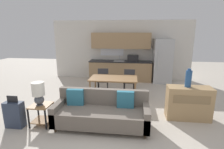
{
  "coord_description": "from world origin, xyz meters",
  "views": [
    {
      "loc": [
        0.59,
        -3.54,
        2.21
      ],
      "look_at": [
        -0.04,
        1.5,
        0.95
      ],
      "focal_mm": 28.0,
      "sensor_mm": 36.0,
      "label": 1
    }
  ],
  "objects_px": {
    "couch": "(102,112)",
    "dining_table": "(114,79)",
    "table_lamp": "(38,92)",
    "dining_chair_far_left": "(103,79)",
    "side_table": "(41,111)",
    "dining_chair_far_right": "(129,80)",
    "refrigerator": "(162,61)",
    "vase": "(188,78)",
    "suitcase": "(15,114)",
    "credenza": "(188,103)"
  },
  "relations": [
    {
      "from": "dining_table",
      "to": "refrigerator",
      "type": "bearing_deg",
      "value": 50.78
    },
    {
      "from": "dining_table",
      "to": "dining_chair_far_left",
      "type": "relative_size",
      "value": 1.81
    },
    {
      "from": "credenza",
      "to": "dining_chair_far_left",
      "type": "bearing_deg",
      "value": 143.59
    },
    {
      "from": "dining_table",
      "to": "couch",
      "type": "relative_size",
      "value": 0.69
    },
    {
      "from": "dining_table",
      "to": "side_table",
      "type": "distance_m",
      "value": 2.41
    },
    {
      "from": "refrigerator",
      "to": "dining_table",
      "type": "bearing_deg",
      "value": -129.22
    },
    {
      "from": "side_table",
      "to": "suitcase",
      "type": "xyz_separation_m",
      "value": [
        -0.57,
        -0.18,
        -0.03
      ]
    },
    {
      "from": "refrigerator",
      "to": "suitcase",
      "type": "relative_size",
      "value": 2.43
    },
    {
      "from": "dining_table",
      "to": "suitcase",
      "type": "height_order",
      "value": "suitcase"
    },
    {
      "from": "refrigerator",
      "to": "side_table",
      "type": "xyz_separation_m",
      "value": [
        -3.42,
        -4.12,
        -0.61
      ]
    },
    {
      "from": "table_lamp",
      "to": "dining_chair_far_right",
      "type": "distance_m",
      "value": 3.34
    },
    {
      "from": "refrigerator",
      "to": "couch",
      "type": "height_order",
      "value": "refrigerator"
    },
    {
      "from": "vase",
      "to": "suitcase",
      "type": "height_order",
      "value": "vase"
    },
    {
      "from": "couch",
      "to": "dining_chair_far_right",
      "type": "bearing_deg",
      "value": 76.93
    },
    {
      "from": "refrigerator",
      "to": "dining_chair_far_left",
      "type": "distance_m",
      "value": 2.84
    },
    {
      "from": "couch",
      "to": "dining_chair_far_left",
      "type": "distance_m",
      "value": 2.54
    },
    {
      "from": "dining_table",
      "to": "dining_chair_far_left",
      "type": "distance_m",
      "value": 0.97
    },
    {
      "from": "suitcase",
      "to": "side_table",
      "type": "bearing_deg",
      "value": 18.01
    },
    {
      "from": "vase",
      "to": "credenza",
      "type": "bearing_deg",
      "value": -19.66
    },
    {
      "from": "credenza",
      "to": "dining_chair_far_right",
      "type": "height_order",
      "value": "credenza"
    },
    {
      "from": "couch",
      "to": "vase",
      "type": "relative_size",
      "value": 4.72
    },
    {
      "from": "dining_chair_far_right",
      "to": "dining_chair_far_left",
      "type": "bearing_deg",
      "value": -179.68
    },
    {
      "from": "dining_chair_far_right",
      "to": "side_table",
      "type": "bearing_deg",
      "value": -126.4
    },
    {
      "from": "couch",
      "to": "credenza",
      "type": "xyz_separation_m",
      "value": [
        2.14,
        0.63,
        0.09
      ]
    },
    {
      "from": "vase",
      "to": "dining_chair_far_left",
      "type": "bearing_deg",
      "value": 143.27
    },
    {
      "from": "credenza",
      "to": "dining_chair_far_left",
      "type": "distance_m",
      "value": 3.16
    },
    {
      "from": "credenza",
      "to": "dining_chair_far_right",
      "type": "xyz_separation_m",
      "value": [
        -1.56,
        1.86,
        0.04
      ]
    },
    {
      "from": "suitcase",
      "to": "table_lamp",
      "type": "bearing_deg",
      "value": 16.65
    },
    {
      "from": "table_lamp",
      "to": "dining_chair_far_left",
      "type": "distance_m",
      "value": 2.87
    },
    {
      "from": "table_lamp",
      "to": "dining_chair_far_left",
      "type": "height_order",
      "value": "table_lamp"
    },
    {
      "from": "table_lamp",
      "to": "couch",
      "type": "bearing_deg",
      "value": 5.47
    },
    {
      "from": "dining_chair_far_left",
      "to": "suitcase",
      "type": "xyz_separation_m",
      "value": [
        -1.61,
        -2.81,
        -0.16
      ]
    },
    {
      "from": "table_lamp",
      "to": "dining_chair_far_left",
      "type": "xyz_separation_m",
      "value": [
        1.06,
        2.64,
        -0.36
      ]
    },
    {
      "from": "vase",
      "to": "dining_chair_far_right",
      "type": "xyz_separation_m",
      "value": [
        -1.51,
        1.84,
        -0.6
      ]
    },
    {
      "from": "dining_table",
      "to": "table_lamp",
      "type": "distance_m",
      "value": 2.41
    },
    {
      "from": "table_lamp",
      "to": "side_table",
      "type": "bearing_deg",
      "value": 60.29
    },
    {
      "from": "dining_chair_far_right",
      "to": "vase",
      "type": "bearing_deg",
      "value": -49.13
    },
    {
      "from": "couch",
      "to": "dining_table",
      "type": "bearing_deg",
      "value": 87.02
    },
    {
      "from": "refrigerator",
      "to": "dining_chair_far_right",
      "type": "xyz_separation_m",
      "value": [
        -1.39,
        -1.51,
        -0.48
      ]
    },
    {
      "from": "refrigerator",
      "to": "dining_chair_far_right",
      "type": "bearing_deg",
      "value": -132.48
    },
    {
      "from": "side_table",
      "to": "dining_chair_far_left",
      "type": "height_order",
      "value": "dining_chair_far_left"
    },
    {
      "from": "refrigerator",
      "to": "credenza",
      "type": "xyz_separation_m",
      "value": [
        0.18,
        -3.37,
        -0.52
      ]
    },
    {
      "from": "table_lamp",
      "to": "credenza",
      "type": "xyz_separation_m",
      "value": [
        3.6,
        0.77,
        -0.4
      ]
    },
    {
      "from": "dining_table",
      "to": "side_table",
      "type": "relative_size",
      "value": 2.97
    },
    {
      "from": "vase",
      "to": "dining_chair_far_left",
      "type": "xyz_separation_m",
      "value": [
        -2.49,
        1.86,
        -0.6
      ]
    },
    {
      "from": "couch",
      "to": "dining_chair_far_right",
      "type": "height_order",
      "value": "couch"
    },
    {
      "from": "couch",
      "to": "dining_chair_far_right",
      "type": "xyz_separation_m",
      "value": [
        0.58,
        2.48,
        0.13
      ]
    },
    {
      "from": "side_table",
      "to": "table_lamp",
      "type": "bearing_deg",
      "value": -119.71
    },
    {
      "from": "couch",
      "to": "side_table",
      "type": "height_order",
      "value": "couch"
    },
    {
      "from": "suitcase",
      "to": "vase",
      "type": "bearing_deg",
      "value": 13.07
    }
  ]
}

